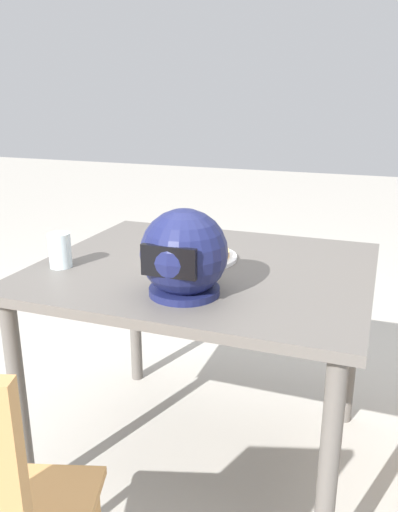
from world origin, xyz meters
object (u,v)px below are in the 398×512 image
(motorcycle_helmet, at_px, (184,255))
(dining_table, at_px, (204,290))
(pizza, at_px, (195,252))
(drinking_glass, at_px, (60,250))

(motorcycle_helmet, bearing_deg, dining_table, -82.99)
(pizza, bearing_deg, motorcycle_helmet, 105.01)
(dining_table, relative_size, drinking_glass, 9.48)
(motorcycle_helmet, relative_size, drinking_glass, 2.16)
(dining_table, xyz_separation_m, pizza, (0.05, -0.05, 0.11))
(pizza, relative_size, motorcycle_helmet, 0.99)
(motorcycle_helmet, bearing_deg, pizza, -74.99)
(pizza, bearing_deg, dining_table, 135.59)
(drinking_glass, bearing_deg, pizza, -149.30)
(pizza, bearing_deg, drinking_glass, 30.70)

